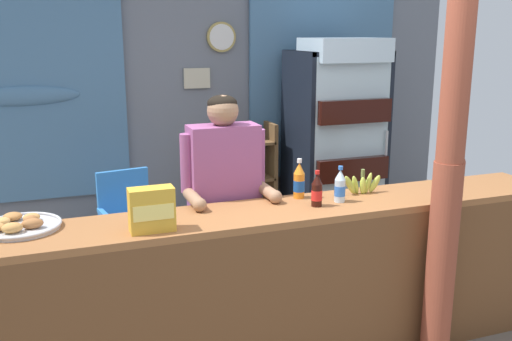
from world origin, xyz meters
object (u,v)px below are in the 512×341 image
object	(u,v)px
shopkeeper	(224,189)
soda_bottle_orange_soda	(299,181)
stall_counter	(290,276)
soda_bottle_grape_soda	(442,178)
soda_bottle_cola	(317,191)
pastry_tray	(19,225)
bottle_shelf_rack	(248,182)
banana_bunch	(362,184)
drink_fridge	(337,133)
plastic_lawn_chair	(129,218)
snack_box_choco_powder	(152,210)
soda_bottle_water	(340,187)
timber_post	(449,171)

from	to	relation	value
shopkeeper	soda_bottle_orange_soda	size ratio (longest dim) A/B	6.47
stall_counter	soda_bottle_orange_soda	distance (m)	0.57
stall_counter	shopkeeper	xyz separation A→B (m)	(-0.24, 0.48, 0.41)
soda_bottle_grape_soda	soda_bottle_cola	world-z (taller)	soda_bottle_cola
soda_bottle_grape_soda	pastry_tray	xyz separation A→B (m)	(-2.48, 0.16, -0.06)
bottle_shelf_rack	pastry_tray	world-z (taller)	bottle_shelf_rack
bottle_shelf_rack	soda_bottle_grape_soda	distance (m)	2.10
soda_bottle_grape_soda	banana_bunch	world-z (taller)	soda_bottle_grape_soda
soda_bottle_orange_soda	soda_bottle_grape_soda	xyz separation A→B (m)	(0.91, -0.18, -0.02)
soda_bottle_orange_soda	shopkeeper	bearing A→B (deg)	152.23
bottle_shelf_rack	soda_bottle_grape_soda	xyz separation A→B (m)	(0.59, -1.96, 0.46)
drink_fridge	stall_counter	bearing A→B (deg)	-124.71
bottle_shelf_rack	soda_bottle_cola	distance (m)	2.05
drink_fridge	plastic_lawn_chair	size ratio (longest dim) A/B	2.19
drink_fridge	snack_box_choco_powder	world-z (taller)	drink_fridge
drink_fridge	soda_bottle_water	distance (m)	1.89
drink_fridge	bottle_shelf_rack	bearing A→B (deg)	160.78
soda_bottle_orange_soda	soda_bottle_grape_soda	distance (m)	0.92
bottle_shelf_rack	snack_box_choco_powder	size ratio (longest dim) A/B	4.97
stall_counter	bottle_shelf_rack	xyz separation A→B (m)	(0.48, 2.05, -0.00)
soda_bottle_grape_soda	pastry_tray	size ratio (longest dim) A/B	0.50
soda_bottle_orange_soda	drink_fridge	bearing A→B (deg)	54.83
plastic_lawn_chair	pastry_tray	bearing A→B (deg)	-117.61
soda_bottle_orange_soda	soda_bottle_cola	world-z (taller)	soda_bottle_orange_soda
drink_fridge	soda_bottle_cola	distance (m)	2.00
snack_box_choco_powder	pastry_tray	distance (m)	0.69
banana_bunch	shopkeeper	bearing A→B (deg)	161.80
drink_fridge	shopkeeper	distance (m)	1.97
timber_post	plastic_lawn_chair	xyz separation A→B (m)	(-1.52, 1.88, -0.69)
bottle_shelf_rack	plastic_lawn_chair	xyz separation A→B (m)	(-1.16, -0.41, -0.09)
soda_bottle_orange_soda	banana_bunch	size ratio (longest dim) A/B	0.86
snack_box_choco_powder	plastic_lawn_chair	bearing A→B (deg)	86.65
soda_bottle_orange_soda	soda_bottle_grape_soda	size ratio (longest dim) A/B	1.18
drink_fridge	soda_bottle_water	world-z (taller)	drink_fridge
shopkeeper	bottle_shelf_rack	bearing A→B (deg)	65.43
soda_bottle_orange_soda	pastry_tray	size ratio (longest dim) A/B	0.59
timber_post	soda_bottle_grape_soda	xyz separation A→B (m)	(0.22, 0.33, -0.14)
timber_post	soda_bottle_cola	distance (m)	0.74
shopkeeper	snack_box_choco_powder	size ratio (longest dim) A/B	6.96
timber_post	banana_bunch	world-z (taller)	timber_post
stall_counter	banana_bunch	distance (m)	0.75
stall_counter	soda_bottle_water	size ratio (longest dim) A/B	16.66
timber_post	soda_bottle_orange_soda	xyz separation A→B (m)	(-0.68, 0.51, -0.12)
plastic_lawn_chair	soda_bottle_grape_soda	xyz separation A→B (m)	(1.75, -1.55, 0.55)
stall_counter	timber_post	xyz separation A→B (m)	(0.85, -0.24, 0.60)
timber_post	bottle_shelf_rack	distance (m)	2.40
banana_bunch	bottle_shelf_rack	bearing A→B (deg)	92.85
soda_bottle_water	banana_bunch	xyz separation A→B (m)	(0.21, 0.11, -0.03)
drink_fridge	shopkeeper	bearing A→B (deg)	-138.50
stall_counter	snack_box_choco_powder	world-z (taller)	snack_box_choco_powder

